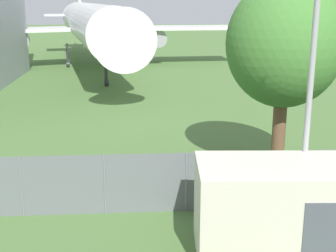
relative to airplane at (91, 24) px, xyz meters
The scene contains 5 objects.
perimeter_fence 32.85m from the airplane, 79.92° to the right, with size 56.07×0.07×1.95m.
airplane is the anchor object (origin of this frame).
portable_cabin 35.86m from the airplane, 77.18° to the right, with size 4.55×2.57×2.47m.
tree_near_hangar 30.55m from the airplane, 71.66° to the right, with size 4.26×4.26×7.32m.
light_mast 34.95m from the airplane, 75.34° to the right, with size 0.44×0.44×7.12m.
Camera 1 is at (-1.52, -3.47, 6.57)m, focal length 50.00 mm.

